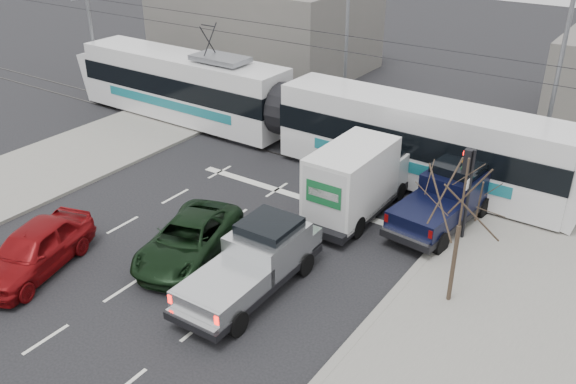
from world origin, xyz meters
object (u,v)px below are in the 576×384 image
Objects in this scene: bare_tree at (463,200)px; navy_pickup at (447,197)px; street_lamp_near at (555,68)px; green_car at (188,239)px; silver_pickup at (256,260)px; traffic_signal at (468,175)px; red_car at (34,249)px; street_lamp_far at (344,27)px; tram at (286,111)px; box_truck at (358,180)px.

navy_pickup is (-2.06, 4.86, -2.62)m from bare_tree.
street_lamp_near is 1.71× the size of green_car.
silver_pickup is at bearing -153.74° from bare_tree.
bare_tree is at bearing -74.24° from traffic_signal.
bare_tree reaches higher than green_car.
traffic_signal is at bearing 26.27° from red_car.
street_lamp_far reaches higher than traffic_signal.
navy_pickup is at bearing 64.04° from silver_pickup.
street_lamp_far reaches higher than bare_tree.
tram reaches higher than traffic_signal.
red_car is at bearing -127.05° from navy_pickup.
silver_pickup is at bearing -123.76° from traffic_signal.
silver_pickup is 1.21× the size of red_car.
street_lamp_near is 1.45× the size of box_truck.
street_lamp_near is 1.54× the size of navy_pickup.
traffic_signal is at bearing 25.21° from green_car.
green_car is (-8.54, -14.18, -4.38)m from street_lamp_near.
street_lamp_far is 1.81× the size of red_car.
traffic_signal is 14.47m from street_lamp_far.
street_lamp_far is 1.45× the size of box_truck.
street_lamp_near reaches higher than box_truck.
green_car is (-7.70, -6.68, -2.01)m from traffic_signal.
traffic_signal is at bearing 5.42° from box_truck.
box_truck is at bearing -152.97° from navy_pickup.
street_lamp_near is 1.49× the size of silver_pickup.
green_car is at bearing 28.10° from red_car.
street_lamp_far is 0.33× the size of tram.
red_car is (-11.54, -10.36, -1.89)m from traffic_signal.
bare_tree is 0.56× the size of street_lamp_near.
tram is at bearing 160.34° from traffic_signal.
silver_pickup is (6.12, -16.30, -4.03)m from street_lamp_far.
box_truck is at bearing 45.48° from green_car.
traffic_signal is 0.62× the size of navy_pickup.
silver_pickup is at bearing -92.47° from box_truck.
red_car is (-0.96, -14.13, -1.14)m from tram.
box_truck is 12.38m from red_car.
street_lamp_far is (-11.50, 2.00, 0.00)m from street_lamp_near.
street_lamp_near is 0.33× the size of tram.
street_lamp_near is 12.41m from tram.
silver_pickup is (-4.54, -6.80, -1.66)m from traffic_signal.
silver_pickup reaches higher than green_car.
bare_tree reaches higher than box_truck.
green_car is at bearing -139.04° from traffic_signal.
box_truck is (-5.08, -7.89, -3.58)m from street_lamp_near.
red_car is (-12.38, -17.86, -4.26)m from street_lamp_near.
box_truck is at bearing -174.80° from traffic_signal.
street_lamp_near reaches higher than traffic_signal.
street_lamp_near reaches higher than tram.
green_car is at bearing -163.09° from bare_tree.
navy_pickup is 10.14m from green_car.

